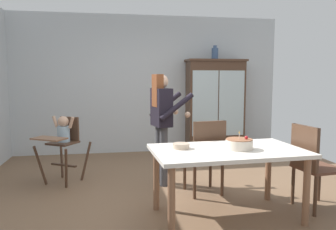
# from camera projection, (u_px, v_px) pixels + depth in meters

# --- Properties ---
(ground_plane) EXTENTS (6.24, 6.24, 0.00)m
(ground_plane) POSITION_uv_depth(u_px,v_px,m) (172.00, 196.00, 4.15)
(ground_plane) COLOR brown
(wall_back) EXTENTS (5.32, 0.06, 2.70)m
(wall_back) POSITION_uv_depth(u_px,v_px,m) (148.00, 85.00, 6.58)
(wall_back) COLOR silver
(wall_back) RESTS_ON ground_plane
(china_cabinet) EXTENTS (1.18, 0.48, 1.84)m
(china_cabinet) POSITION_uv_depth(u_px,v_px,m) (215.00, 106.00, 6.59)
(china_cabinet) COLOR #4C3323
(china_cabinet) RESTS_ON ground_plane
(ceramic_vase) EXTENTS (0.13, 0.13, 0.27)m
(ceramic_vase) POSITION_uv_depth(u_px,v_px,m) (215.00, 53.00, 6.47)
(ceramic_vase) COLOR #3D567F
(ceramic_vase) RESTS_ON china_cabinet
(high_chair_with_toddler) EXTENTS (0.79, 0.84, 0.95)m
(high_chair_with_toddler) POSITION_uv_depth(u_px,v_px,m) (63.00, 137.00, 4.63)
(high_chair_with_toddler) COLOR #4C3323
(high_chair_with_toddler) RESTS_ON ground_plane
(adult_person) EXTENTS (0.58, 0.57, 1.53)m
(adult_person) POSITION_uv_depth(u_px,v_px,m) (162.00, 115.00, 4.53)
(adult_person) COLOR #47474C
(adult_person) RESTS_ON ground_plane
(dining_table) EXTENTS (1.61, 1.00, 0.74)m
(dining_table) POSITION_uv_depth(u_px,v_px,m) (227.00, 158.00, 3.46)
(dining_table) COLOR silver
(dining_table) RESTS_ON ground_plane
(birthday_cake) EXTENTS (0.28, 0.28, 0.19)m
(birthday_cake) POSITION_uv_depth(u_px,v_px,m) (239.00, 144.00, 3.44)
(birthday_cake) COLOR beige
(birthday_cake) RESTS_ON dining_table
(serving_bowl) EXTENTS (0.18, 0.18, 0.05)m
(serving_bowl) POSITION_uv_depth(u_px,v_px,m) (181.00, 146.00, 3.47)
(serving_bowl) COLOR #C6AD93
(serving_bowl) RESTS_ON dining_table
(dining_chair_far_side) EXTENTS (0.49, 0.49, 0.96)m
(dining_chair_far_side) POSITION_uv_depth(u_px,v_px,m) (206.00, 152.00, 4.13)
(dining_chair_far_side) COLOR #4C3323
(dining_chair_far_side) RESTS_ON ground_plane
(dining_chair_right_end) EXTENTS (0.49, 0.49, 0.96)m
(dining_chair_right_end) POSITION_uv_depth(u_px,v_px,m) (311.00, 161.00, 3.68)
(dining_chair_right_end) COLOR #4C3323
(dining_chair_right_end) RESTS_ON ground_plane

